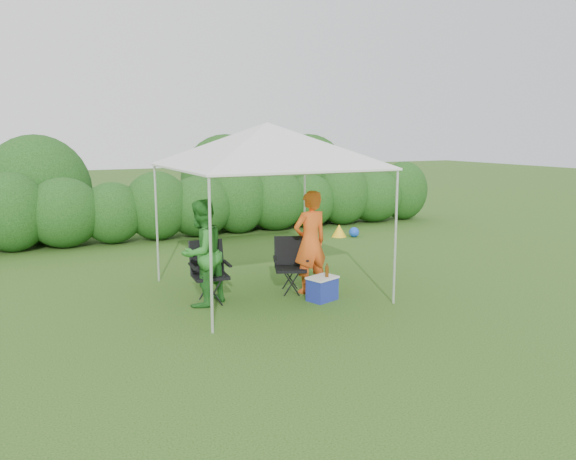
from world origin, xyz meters
name	(u,v)px	position (x,y,z in m)	size (l,w,h in m)	color
ground	(281,299)	(0.00, 0.00, 0.00)	(70.00, 70.00, 0.00)	#38601E
hedge	(182,206)	(0.10, 6.00, 0.83)	(15.72, 1.53, 1.80)	#22541A
canopy	(267,145)	(0.00, 0.50, 2.46)	(3.10, 3.10, 2.83)	silver
chair_right	(290,261)	(0.35, 0.35, 0.52)	(0.70, 0.67, 0.92)	black
chair_left	(209,268)	(-1.07, 0.42, 0.55)	(0.64, 0.59, 0.97)	black
man	(310,242)	(0.62, 0.14, 0.86)	(0.63, 0.41, 1.73)	#ED581A
woman	(202,253)	(-1.23, 0.27, 0.83)	(0.81, 0.63, 1.66)	#2C7C28
cooler	(322,288)	(0.57, -0.36, 0.20)	(0.55, 0.47, 0.39)	navy
bottle	(327,270)	(0.63, -0.40, 0.50)	(0.06, 0.06, 0.22)	#592D0C
lawn_toy	(343,231)	(3.84, 4.26, 0.15)	(0.64, 0.54, 0.32)	yellow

